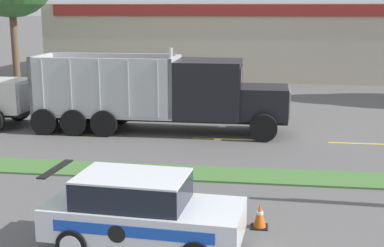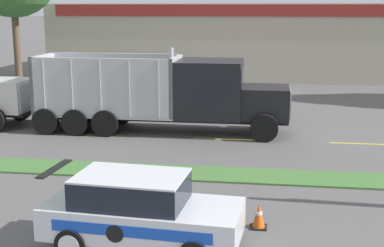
% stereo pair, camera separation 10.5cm
% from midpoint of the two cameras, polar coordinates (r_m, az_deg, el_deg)
% --- Properties ---
extents(grass_verge, '(120.00, 1.53, 0.06)m').
position_cam_midpoint_polar(grass_verge, '(17.03, 2.69, -5.44)').
color(grass_verge, '#477538').
rests_on(grass_verge, ground_plane).
extents(centre_line_3, '(2.40, 0.14, 0.01)m').
position_cam_midpoint_polar(centre_line_3, '(22.69, -10.61, -1.18)').
color(centre_line_3, yellow).
rests_on(centre_line_3, ground_plane).
extents(centre_line_4, '(2.40, 0.14, 0.01)m').
position_cam_midpoint_polar(centre_line_4, '(21.63, 3.12, -1.65)').
color(centre_line_4, yellow).
rests_on(centre_line_4, ground_plane).
extents(centre_line_5, '(2.40, 0.14, 0.01)m').
position_cam_midpoint_polar(centre_line_5, '(21.89, 17.36, -2.04)').
color(centre_line_5, yellow).
rests_on(centre_line_5, ground_plane).
extents(dump_truck_mid, '(10.68, 2.81, 3.63)m').
position_cam_midpoint_polar(dump_truck_mid, '(22.52, -1.21, 3.02)').
color(dump_truck_mid, black).
rests_on(dump_truck_mid, ground_plane).
extents(rally_car, '(4.41, 2.16, 1.71)m').
position_cam_midpoint_polar(rally_car, '(11.89, -5.72, -9.24)').
color(rally_car, silver).
rests_on(rally_car, ground_plane).
extents(traffic_cone, '(0.40, 0.40, 0.60)m').
position_cam_midpoint_polar(traffic_cone, '(13.16, 7.01, -9.76)').
color(traffic_cone, black).
rests_on(traffic_cone, ground_plane).
extents(store_building_backdrop, '(37.91, 12.10, 5.44)m').
position_cam_midpoint_polar(store_building_backdrop, '(43.45, 11.69, 8.78)').
color(store_building_backdrop, '#BCB29E').
rests_on(store_building_backdrop, ground_plane).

